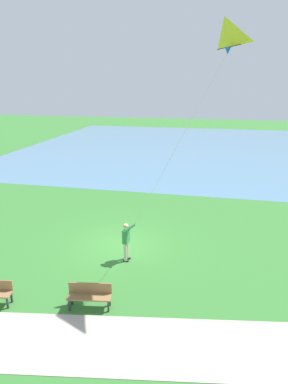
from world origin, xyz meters
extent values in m
plane|color=#33702D|center=(0.00, 0.00, 0.00)|extent=(120.00, 120.00, 0.00)
cube|color=teal|center=(-25.97, 4.00, 0.00)|extent=(36.00, 44.00, 0.01)
cube|color=#ADA393|center=(5.98, 2.00, 0.01)|extent=(7.33, 31.99, 0.02)
cube|color=#232328|center=(1.14, 0.72, 0.03)|extent=(0.13, 0.25, 0.06)
cylinder|color=beige|center=(1.14, 0.70, 0.45)|extent=(0.14, 0.14, 0.82)
cube|color=#232328|center=(1.38, 0.70, 0.03)|extent=(0.13, 0.25, 0.06)
cylinder|color=beige|center=(1.37, 0.68, 0.45)|extent=(0.14, 0.14, 0.82)
cube|color=#38894C|center=(1.25, 0.69, 1.16)|extent=(0.42, 0.26, 0.60)
sphere|color=#DBB28E|center=(1.25, 0.69, 1.62)|extent=(0.22, 0.22, 0.22)
ellipsoid|color=tan|center=(1.25, 0.67, 1.66)|extent=(0.25, 0.25, 0.13)
cylinder|color=#38894C|center=(1.19, 0.92, 1.61)|extent=(0.39, 0.51, 0.43)
cylinder|color=#38894C|center=(1.36, 0.90, 1.61)|extent=(0.30, 0.55, 0.43)
sphere|color=#DBB28E|center=(1.29, 1.07, 1.74)|extent=(0.10, 0.10, 0.10)
pyramid|color=yellow|center=(1.72, 4.16, 8.92)|extent=(1.76, 1.15, 0.88)
cone|color=blue|center=(1.63, 4.35, 8.39)|extent=(0.27, 0.27, 0.22)
cylinder|color=black|center=(1.63, 4.35, 8.50)|extent=(1.50, 0.72, 0.02)
cylinder|color=silver|center=(1.46, 2.71, 5.04)|extent=(0.35, 3.29, 6.61)
cube|color=#2D2D33|center=(5.23, -2.50, 0.23)|extent=(0.07, 0.07, 0.45)
cube|color=#2D2D33|center=(4.91, -2.55, 0.23)|extent=(0.07, 0.07, 0.45)
cube|color=olive|center=(4.63, 0.27, 0.45)|extent=(0.67, 1.55, 0.05)
cube|color=olive|center=(4.44, 0.24, 0.68)|extent=(0.27, 1.49, 0.40)
cube|color=#2D2D33|center=(4.68, 0.96, 0.23)|extent=(0.07, 0.07, 0.45)
cube|color=#2D2D33|center=(4.37, 0.91, 0.23)|extent=(0.07, 0.07, 0.45)
cube|color=#2D2D33|center=(4.89, -0.37, 0.23)|extent=(0.07, 0.07, 0.45)
cube|color=#2D2D33|center=(4.58, -0.42, 0.23)|extent=(0.07, 0.07, 0.45)
camera|label=1|loc=(13.40, 4.02, 7.38)|focal=30.28mm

